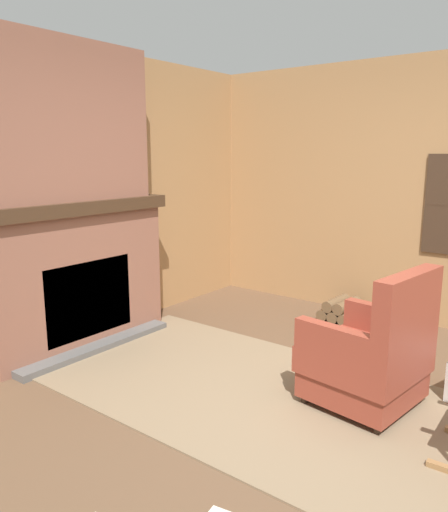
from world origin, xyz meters
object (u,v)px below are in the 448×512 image
Objects in this scene: armchair at (370,357)px; decorative_plate_on_mantel at (64,187)px; oil_lamp_vase at (35,191)px; storage_case at (121,189)px; firewood_stack at (341,310)px.

decorative_plate_on_mantel is at bearing 19.69° from armchair.
oil_lamp_vase is 1.17× the size of decorative_plate_on_mantel.
storage_case is at bearing 88.11° from decorative_plate_on_mantel.
armchair is 4.04× the size of decorative_plate_on_mantel.
oil_lamp_vase is (-2.51, -0.82, 1.04)m from armchair.
oil_lamp_vase is (-1.59, -2.40, 1.29)m from firewood_stack.
storage_case reaches higher than armchair.
oil_lamp_vase is at bearing -90.01° from storage_case.
storage_case is at bearing 89.99° from oil_lamp_vase.
firewood_stack is 3.16m from oil_lamp_vase.
armchair is 2.84m from oil_lamp_vase.
armchair is at bearing -59.77° from firewood_stack.
firewood_stack is at bearing 52.69° from decorative_plate_on_mantel.
armchair is 3.65× the size of storage_case.
decorative_plate_on_mantel is at bearing -91.89° from storage_case.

